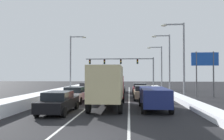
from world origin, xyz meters
TOP-DOWN VIEW (x-y plane):
  - ground_plane at (0.00, 13.48)m, footprint 120.00×120.00m
  - lane_stripe_between_right_lane_and_center_lane at (1.70, 16.84)m, footprint 0.14×37.06m
  - lane_stripe_between_center_lane_and_left_lane at (-1.70, 16.84)m, footprint 0.14×37.06m
  - snow_bank_right_shoulder at (7.00, 16.84)m, footprint 1.25×37.06m
  - snow_bank_left_shoulder at (-7.00, 16.84)m, footprint 1.95×37.06m
  - suv_navy_right_lane_nearest at (3.62, 7.50)m, footprint 2.16×4.90m
  - sedan_tan_right_lane_second at (3.17, 14.10)m, footprint 2.00×4.50m
  - sedan_maroon_right_lane_third at (3.15, 20.31)m, footprint 2.00×4.50m
  - box_truck_center_lane_nearest at (-0.01, 8.16)m, footprint 2.53×7.20m
  - suv_green_center_lane_second at (-0.24, 17.02)m, footprint 2.16×4.90m
  - sedan_gray_center_lane_third at (0.07, 22.82)m, footprint 2.00×4.50m
  - sedan_black_left_lane_nearest at (-3.28, 5.71)m, footprint 2.00×4.50m
  - sedan_white_left_lane_second at (-3.58, 11.40)m, footprint 2.00×4.50m
  - suv_charcoal_left_lane_third at (-3.37, 18.56)m, footprint 2.16×4.90m
  - traffic_light_gantry at (1.31, 33.67)m, footprint 14.00×0.47m
  - street_lamp_right_near at (7.51, 15.16)m, footprint 2.66×0.36m
  - street_lamp_right_mid at (7.22, 21.90)m, footprint 2.66×0.36m
  - street_lamp_right_far at (7.10, 28.63)m, footprint 2.66×0.36m
  - street_lamp_left_mid at (-7.29, 23.54)m, footprint 2.66×0.36m
  - roadside_sign_right at (10.85, 17.17)m, footprint 3.20×0.16m

SIDE VIEW (x-z plane):
  - ground_plane at x=0.00m, z-range 0.00..0.00m
  - lane_stripe_between_right_lane_and_center_lane at x=1.70m, z-range 0.00..0.01m
  - lane_stripe_between_center_lane_and_left_lane at x=-1.70m, z-range 0.00..0.01m
  - snow_bank_right_shoulder at x=7.00m, z-range 0.00..0.47m
  - snow_bank_left_shoulder at x=-7.00m, z-range 0.00..0.86m
  - sedan_tan_right_lane_second at x=3.17m, z-range 0.01..1.52m
  - sedan_maroon_right_lane_third at x=3.15m, z-range 0.01..1.52m
  - sedan_gray_center_lane_third at x=0.07m, z-range 0.01..1.52m
  - sedan_black_left_lane_nearest at x=-3.28m, z-range 0.01..1.52m
  - sedan_white_left_lane_second at x=-3.58m, z-range 0.01..1.52m
  - suv_navy_right_lane_nearest at x=3.62m, z-range 0.18..1.85m
  - suv_green_center_lane_second at x=-0.24m, z-range 0.18..1.85m
  - suv_charcoal_left_lane_third at x=-3.37m, z-range 0.18..1.85m
  - box_truck_center_lane_nearest at x=-0.01m, z-range 0.22..3.58m
  - roadside_sign_right at x=10.85m, z-range 1.27..6.77m
  - street_lamp_right_far at x=7.10m, z-range 0.79..8.54m
  - traffic_light_gantry at x=1.31m, z-range 1.79..7.99m
  - street_lamp_right_mid at x=7.22m, z-range 0.81..9.36m
  - street_lamp_right_near at x=7.51m, z-range 0.81..9.37m
  - street_lamp_left_mid at x=-7.29m, z-range 0.82..9.71m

